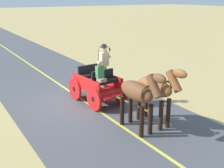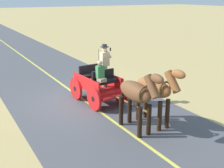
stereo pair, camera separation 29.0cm
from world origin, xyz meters
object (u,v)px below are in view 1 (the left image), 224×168
Objects in this scene: horse_off_side at (139,93)px; traffic_cone at (102,70)px; horse_near_side at (156,89)px; horse_drawn_carriage at (98,84)px.

horse_off_side is 4.42× the size of traffic_cone.
horse_near_side reaches higher than traffic_cone.
horse_off_side is at bearing 86.22° from horse_drawn_carriage.
horse_near_side is at bearing -176.09° from horse_off_side.
horse_drawn_carriage is at bearing -78.57° from horse_near_side.
traffic_cone is (-1.78, -6.81, -1.07)m from horse_near_side.
traffic_cone is at bearing -110.65° from horse_off_side.
horse_drawn_carriage is at bearing 57.97° from traffic_cone.
horse_drawn_carriage reaches higher than traffic_cone.
horse_drawn_carriage reaches higher than horse_near_side.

